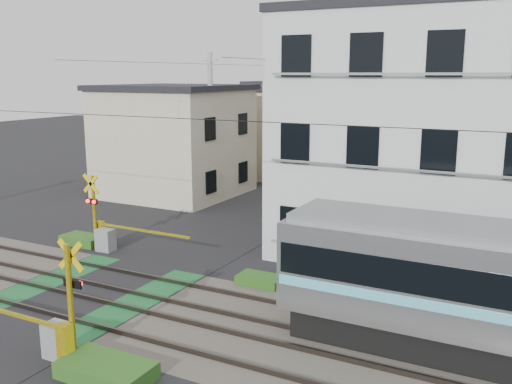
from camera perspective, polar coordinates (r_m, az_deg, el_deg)
The scene contains 11 objects.
ground at distance 19.43m, azimuth -16.42°, elevation -9.57°, with size 120.00×120.00×0.00m, color black.
track_bed at distance 19.42m, azimuth -16.43°, elevation -9.47°, with size 120.00×120.00×0.14m.
crossing_signal_near at distance 15.10m, azimuth -19.13°, elevation -13.16°, with size 4.74×0.65×3.09m.
crossing_signal_far at distance 23.42m, azimuth -14.92°, elevation -4.00°, with size 4.74×0.65×3.09m.
apartment_block at distance 22.87m, azimuth 16.63°, elevation 5.61°, with size 10.20×8.36×9.30m.
houses_row at distance 40.93m, azimuth 9.65°, elevation 6.44°, with size 22.07×31.35×6.80m.
tree_hill at distance 62.04m, azimuth 16.10°, elevation 10.56°, with size 40.00×13.83×11.82m.
catenary at distance 14.93m, azimuth -0.32°, elevation -0.66°, with size 60.00×5.04×7.00m.
utility_poles at distance 38.56m, azimuth 6.47°, elevation 7.46°, with size 7.90×42.00×8.00m.
pedestrian at distance 46.85m, azimuth 12.15°, elevation 3.98°, with size 0.58×0.38×1.59m, color black.
weed_patches at distance 18.18m, azimuth -12.59°, elevation -10.24°, with size 10.25×8.80×0.40m.
Camera 1 is at (12.83, -12.85, 6.90)m, focal length 40.00 mm.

